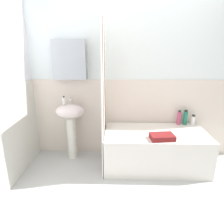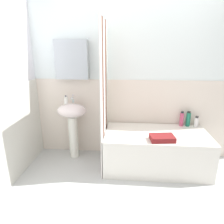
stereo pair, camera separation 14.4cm
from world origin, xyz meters
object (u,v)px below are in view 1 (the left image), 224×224
object	(u,v)px
bathtub	(155,149)
body_wash_bottle	(185,118)
sink	(71,120)
lotion_bottle	(193,120)
conditioner_bottle	(179,118)
towel_folded	(162,137)
soap_dispenser	(64,101)

from	to	relation	value
bathtub	body_wash_bottle	distance (m)	0.69
sink	bathtub	bearing A→B (deg)	-8.47
sink	lotion_bottle	xyz separation A→B (m)	(1.85, 0.11, -0.03)
sink	body_wash_bottle	xyz separation A→B (m)	(1.73, 0.13, 0.00)
conditioner_bottle	towel_folded	xyz separation A→B (m)	(-0.36, -0.54, -0.08)
soap_dispenser	body_wash_bottle	world-z (taller)	soap_dispenser
lotion_bottle	conditioner_bottle	size ratio (longest dim) A/B	0.72
bathtub	lotion_bottle	world-z (taller)	lotion_bottle
bathtub	conditioner_bottle	xyz separation A→B (m)	(0.40, 0.31, 0.37)
lotion_bottle	body_wash_bottle	distance (m)	0.12
bathtub	sink	bearing A→B (deg)	171.53
bathtub	body_wash_bottle	world-z (taller)	body_wash_bottle
lotion_bottle	body_wash_bottle	size ratio (longest dim) A/B	0.71
lotion_bottle	soap_dispenser	bearing A→B (deg)	-177.00
body_wash_bottle	towel_folded	world-z (taller)	body_wash_bottle
body_wash_bottle	towel_folded	bearing A→B (deg)	-129.95
soap_dispenser	body_wash_bottle	xyz separation A→B (m)	(1.82, 0.12, -0.28)
bathtub	lotion_bottle	distance (m)	0.76
soap_dispenser	lotion_bottle	distance (m)	1.96
bathtub	conditioner_bottle	size ratio (longest dim) A/B	6.28
lotion_bottle	towel_folded	xyz separation A→B (m)	(-0.58, -0.53, -0.04)
body_wash_bottle	conditioner_bottle	distance (m)	0.10
soap_dispenser	lotion_bottle	xyz separation A→B (m)	(1.93, 0.10, -0.32)
soap_dispenser	conditioner_bottle	distance (m)	1.75
body_wash_bottle	conditioner_bottle	size ratio (longest dim) A/B	1.01
conditioner_bottle	towel_folded	bearing A→B (deg)	-123.73
lotion_bottle	conditioner_bottle	xyz separation A→B (m)	(-0.21, 0.01, 0.03)
sink	soap_dispenser	world-z (taller)	soap_dispenser
lotion_bottle	conditioner_bottle	distance (m)	0.22
body_wash_bottle	conditioner_bottle	world-z (taller)	body_wash_bottle
bathtub	lotion_bottle	bearing A→B (deg)	25.92
sink	soap_dispenser	distance (m)	0.30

